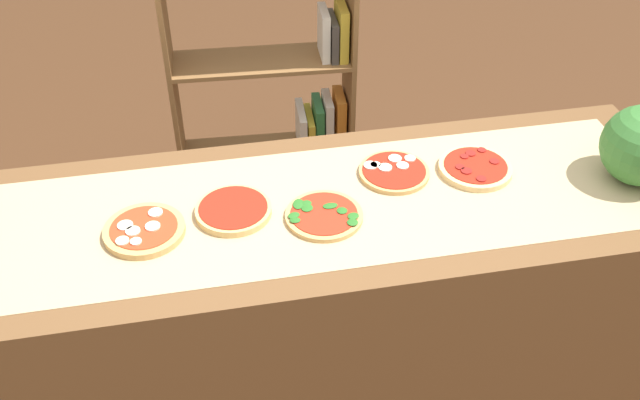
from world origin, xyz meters
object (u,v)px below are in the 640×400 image
object	(u,v)px
bookshelf	(288,125)
pizza_mozzarella_3	(394,172)
pizza_plain_1	(233,210)
pizza_spinach_2	(324,215)
pizza_mozzarella_0	(144,230)
pizza_pepperoni_4	(475,168)

from	to	relation	value
bookshelf	pizza_mozzarella_3	bearing A→B (deg)	-76.70
pizza_plain_1	pizza_spinach_2	bearing A→B (deg)	-15.05
pizza_mozzarella_0	bookshelf	distance (m)	1.25
pizza_mozzarella_0	pizza_plain_1	bearing A→B (deg)	9.07
pizza_pepperoni_4	bookshelf	xyz separation A→B (m)	(-0.48, 0.94, -0.37)
pizza_mozzarella_0	pizza_mozzarella_3	world-z (taller)	pizza_mozzarella_0
pizza_mozzarella_0	pizza_mozzarella_3	xyz separation A→B (m)	(0.79, 0.14, -0.00)
pizza_plain_1	pizza_spinach_2	world-z (taller)	pizza_plain_1
pizza_spinach_2	bookshelf	xyz separation A→B (m)	(0.05, 1.07, -0.37)
pizza_plain_1	pizza_mozzarella_3	world-z (taller)	pizza_plain_1
pizza_plain_1	bookshelf	bearing A→B (deg)	72.74
pizza_spinach_2	pizza_pepperoni_4	xyz separation A→B (m)	(0.53, 0.14, 0.00)
pizza_plain_1	pizza_pepperoni_4	size ratio (longest dim) A/B	0.97
pizza_plain_1	pizza_spinach_2	xyz separation A→B (m)	(0.26, -0.07, -0.00)
bookshelf	pizza_pepperoni_4	bearing A→B (deg)	-63.01
pizza_spinach_2	pizza_mozzarella_0	bearing A→B (deg)	176.91
pizza_mozzarella_0	pizza_plain_1	size ratio (longest dim) A/B	1.03
pizza_plain_1	bookshelf	xyz separation A→B (m)	(0.31, 1.00, -0.37)
pizza_pepperoni_4	bookshelf	world-z (taller)	bookshelf
pizza_plain_1	pizza_pepperoni_4	world-z (taller)	pizza_pepperoni_4
pizza_mozzarella_0	pizza_pepperoni_4	world-z (taller)	pizza_mozzarella_0
pizza_pepperoni_4	pizza_mozzarella_3	bearing A→B (deg)	172.86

